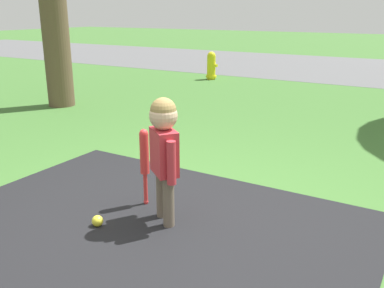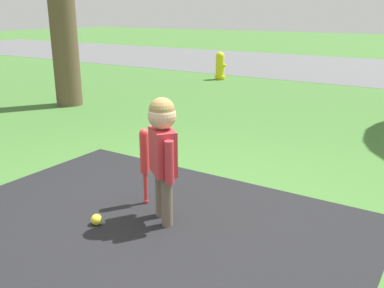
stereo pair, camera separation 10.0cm
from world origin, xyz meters
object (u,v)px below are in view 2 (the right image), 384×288
child (163,143)px  fire_hydrant (220,66)px  baseball_bat (145,156)px  sports_ball (96,220)px

child → fire_hydrant: (-3.12, 6.47, -0.31)m
child → baseball_bat: child is taller
baseball_bat → sports_ball: 0.64m
sports_ball → baseball_bat: bearing=81.0°
child → sports_ball: 0.78m
sports_ball → fire_hydrant: (-2.72, 6.80, 0.27)m
child → sports_ball: bearing=-102.2°
fire_hydrant → child: bearing=-64.3°
fire_hydrant → sports_ball: bearing=-68.2°
sports_ball → fire_hydrant: 7.33m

